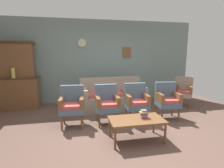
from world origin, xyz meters
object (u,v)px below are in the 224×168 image
book_stack_on_table (144,114)px  vase_on_cabinet (13,73)px  armchair_by_doorway (107,102)px  coffee_table (137,121)px  armchair_near_cabinet (167,99)px  floral_couch (113,98)px  armchair_near_couch_end (72,104)px  wingback_chair_by_fireplace (183,90)px  side_cabinet (19,93)px  armchair_row_middle (136,100)px

book_stack_on_table → vase_on_cabinet: bearing=141.3°
armchair_by_doorway → coffee_table: 1.02m
armchair_by_doorway → book_stack_on_table: (0.55, -0.90, -0.00)m
armchair_near_cabinet → floral_couch: bearing=138.0°
armchair_near_cabinet → armchair_by_doorway: bearing=-179.1°
armchair_near_couch_end → armchair_by_doorway: size_ratio=1.00×
floral_couch → wingback_chair_by_fireplace: (2.18, -0.21, 0.17)m
armchair_near_couch_end → armchair_by_doorway: bearing=-1.9°
side_cabinet → armchair_by_doorway: bearing=-35.1°
armchair_near_couch_end → armchair_near_cabinet: (2.32, -0.00, 0.00)m
armchair_near_couch_end → coffee_table: (1.18, -0.96, -0.12)m
coffee_table → book_stack_on_table: bearing=12.9°
floral_couch → coffee_table: size_ratio=1.91×
armchair_row_middle → wingback_chair_by_fireplace: (1.82, 0.85, 0.00)m
armchair_row_middle → side_cabinet: bearing=152.1°
armchair_near_couch_end → armchair_near_cabinet: bearing=-0.0°
vase_on_cabinet → floral_couch: size_ratio=0.15×
vase_on_cabinet → armchair_row_middle: bearing=-24.7°
side_cabinet → armchair_by_doorway: size_ratio=1.28×
floral_couch → coffee_table: floral_couch is taller
vase_on_cabinet → wingback_chair_by_fireplace: vase_on_cabinet is taller
side_cabinet → armchair_near_couch_end: 2.25m
floral_couch → armchair_row_middle: (0.36, -1.05, 0.17)m
armchair_by_doorway → wingback_chair_by_fireplace: same height
vase_on_cabinet → armchair_near_couch_end: bearing=-41.6°
vase_on_cabinet → armchair_row_middle: size_ratio=0.32×
armchair_near_couch_end → armchair_row_middle: (1.51, -0.00, 0.00)m
side_cabinet → armchair_row_middle: side_cabinet is taller
coffee_table → book_stack_on_table: 0.20m
armchair_near_cabinet → side_cabinet: bearing=157.3°
armchair_near_couch_end → armchair_near_cabinet: size_ratio=1.00×
vase_on_cabinet → floral_couch: vase_on_cabinet is taller
floral_couch → armchair_row_middle: 1.13m
armchair_near_couch_end → coffee_table: bearing=-39.1°
floral_couch → coffee_table: bearing=-89.1°
coffee_table → book_stack_on_table: (0.15, 0.03, 0.12)m
armchair_row_middle → book_stack_on_table: (-0.17, -0.92, -0.00)m
floral_couch → armchair_row_middle: size_ratio=2.13×
armchair_row_middle → book_stack_on_table: size_ratio=5.40×
vase_on_cabinet → armchair_near_couch_end: (1.61, -1.43, -0.58)m
coffee_table → book_stack_on_table: size_ratio=6.00×
book_stack_on_table → coffee_table: bearing=-167.1°
armchair_row_middle → armchair_near_cabinet: size_ratio=1.00×
side_cabinet → book_stack_on_table: 3.85m
wingback_chair_by_fireplace → coffee_table: size_ratio=0.90×
vase_on_cabinet → armchair_row_middle: vase_on_cabinet is taller
armchair_by_doorway → wingback_chair_by_fireplace: bearing=19.0°
armchair_near_couch_end → side_cabinet: bearing=133.8°
vase_on_cabinet → armchair_near_cabinet: 4.22m
armchair_near_couch_end → armchair_by_doorway: (0.79, -0.03, 0.00)m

